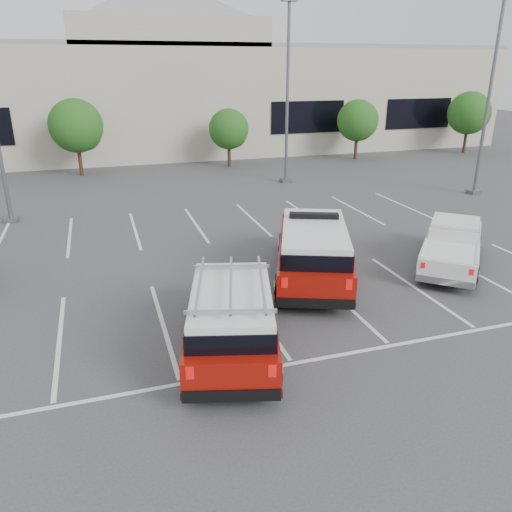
{
  "coord_description": "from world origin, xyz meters",
  "views": [
    {
      "loc": [
        -3.95,
        -12.38,
        6.71
      ],
      "look_at": [
        0.54,
        1.73,
        1.05
      ],
      "focal_mm": 35.0,
      "sensor_mm": 36.0,
      "label": 1
    }
  ],
  "objects_px": {
    "tree_far_right": "(469,115)",
    "tree_mid_left": "(78,128)",
    "tree_right": "(358,122)",
    "fire_chief_suv": "(313,254)",
    "tree_mid_right": "(230,130)",
    "convention_building": "(142,92)",
    "light_pole_mid": "(287,94)",
    "white_pickup": "(452,249)",
    "light_pole_right": "(489,97)",
    "ladder_suv": "(232,321)"
  },
  "relations": [
    {
      "from": "tree_far_right",
      "to": "tree_mid_left",
      "type": "bearing_deg",
      "value": 180.0
    },
    {
      "from": "tree_right",
      "to": "fire_chief_suv",
      "type": "height_order",
      "value": "tree_right"
    },
    {
      "from": "tree_mid_right",
      "to": "convention_building",
      "type": "bearing_deg",
      "value": 116.57
    },
    {
      "from": "convention_building",
      "to": "tree_mid_right",
      "type": "distance_m",
      "value": 11.2
    },
    {
      "from": "tree_far_right",
      "to": "light_pole_mid",
      "type": "bearing_deg",
      "value": -161.52
    },
    {
      "from": "fire_chief_suv",
      "to": "tree_mid_left",
      "type": "bearing_deg",
      "value": 132.06
    },
    {
      "from": "tree_mid_right",
      "to": "tree_right",
      "type": "distance_m",
      "value": 10.0
    },
    {
      "from": "light_pole_mid",
      "to": "white_pickup",
      "type": "xyz_separation_m",
      "value": [
        0.72,
        -14.64,
        -4.56
      ]
    },
    {
      "from": "tree_right",
      "to": "convention_building",
      "type": "bearing_deg",
      "value": 146.63
    },
    {
      "from": "light_pole_right",
      "to": "tree_mid_left",
      "type": "bearing_deg",
      "value": 150.05
    },
    {
      "from": "light_pole_mid",
      "to": "fire_chief_suv",
      "type": "xyz_separation_m",
      "value": [
        -4.47,
        -14.23,
        -4.31
      ]
    },
    {
      "from": "tree_far_right",
      "to": "light_pole_mid",
      "type": "relative_size",
      "value": 0.47
    },
    {
      "from": "light_pole_right",
      "to": "fire_chief_suv",
      "type": "bearing_deg",
      "value": -148.55
    },
    {
      "from": "light_pole_right",
      "to": "white_pickup",
      "type": "bearing_deg",
      "value": -133.77
    },
    {
      "from": "light_pole_mid",
      "to": "light_pole_right",
      "type": "height_order",
      "value": "same"
    },
    {
      "from": "tree_right",
      "to": "tree_far_right",
      "type": "distance_m",
      "value": 10.0
    },
    {
      "from": "tree_mid_right",
      "to": "light_pole_mid",
      "type": "xyz_separation_m",
      "value": [
        1.91,
        -6.05,
        2.68
      ]
    },
    {
      "from": "ladder_suv",
      "to": "fire_chief_suv",
      "type": "bearing_deg",
      "value": 58.82
    },
    {
      "from": "tree_right",
      "to": "light_pole_right",
      "type": "relative_size",
      "value": 0.43
    },
    {
      "from": "tree_mid_right",
      "to": "ladder_suv",
      "type": "relative_size",
      "value": 0.71
    },
    {
      "from": "convention_building",
      "to": "tree_mid_right",
      "type": "height_order",
      "value": "convention_building"
    },
    {
      "from": "tree_far_right",
      "to": "fire_chief_suv",
      "type": "distance_m",
      "value": 30.41
    },
    {
      "from": "tree_right",
      "to": "ladder_suv",
      "type": "height_order",
      "value": "tree_right"
    },
    {
      "from": "light_pole_right",
      "to": "tree_right",
      "type": "bearing_deg",
      "value": 94.31
    },
    {
      "from": "tree_mid_right",
      "to": "light_pole_right",
      "type": "distance_m",
      "value": 16.47
    },
    {
      "from": "tree_far_right",
      "to": "white_pickup",
      "type": "distance_m",
      "value": 27.12
    },
    {
      "from": "white_pickup",
      "to": "ladder_suv",
      "type": "bearing_deg",
      "value": -119.09
    },
    {
      "from": "tree_mid_left",
      "to": "tree_right",
      "type": "xyz_separation_m",
      "value": [
        20.0,
        -0.0,
        -0.27
      ]
    },
    {
      "from": "convention_building",
      "to": "tree_far_right",
      "type": "height_order",
      "value": "convention_building"
    },
    {
      "from": "tree_mid_left",
      "to": "tree_right",
      "type": "bearing_deg",
      "value": -0.0
    },
    {
      "from": "tree_far_right",
      "to": "ladder_suv",
      "type": "relative_size",
      "value": 0.87
    },
    {
      "from": "fire_chief_suv",
      "to": "ladder_suv",
      "type": "distance_m",
      "value": 5.17
    },
    {
      "from": "tree_right",
      "to": "white_pickup",
      "type": "height_order",
      "value": "tree_right"
    },
    {
      "from": "tree_mid_right",
      "to": "light_pole_mid",
      "type": "height_order",
      "value": "light_pole_mid"
    },
    {
      "from": "convention_building",
      "to": "tree_far_right",
      "type": "bearing_deg",
      "value": -21.51
    },
    {
      "from": "tree_mid_left",
      "to": "tree_far_right",
      "type": "xyz_separation_m",
      "value": [
        30.0,
        0.0,
        0.0
      ]
    },
    {
      "from": "convention_building",
      "to": "tree_right",
      "type": "distance_m",
      "value": 17.96
    },
    {
      "from": "white_pickup",
      "to": "ladder_suv",
      "type": "distance_m",
      "value": 9.47
    },
    {
      "from": "tree_right",
      "to": "ladder_suv",
      "type": "xyz_separation_m",
      "value": [
        -16.3,
        -23.84,
        -1.95
      ]
    },
    {
      "from": "convention_building",
      "to": "tree_mid_right",
      "type": "bearing_deg",
      "value": -63.43
    },
    {
      "from": "convention_building",
      "to": "white_pickup",
      "type": "distance_m",
      "value": 31.69
    },
    {
      "from": "tree_mid_right",
      "to": "tree_far_right",
      "type": "relative_size",
      "value": 0.82
    },
    {
      "from": "tree_mid_right",
      "to": "ladder_suv",
      "type": "height_order",
      "value": "tree_mid_right"
    },
    {
      "from": "tree_far_right",
      "to": "light_pole_right",
      "type": "height_order",
      "value": "light_pole_right"
    },
    {
      "from": "tree_mid_right",
      "to": "fire_chief_suv",
      "type": "bearing_deg",
      "value": -97.18
    },
    {
      "from": "tree_far_right",
      "to": "light_pole_right",
      "type": "bearing_deg",
      "value": -127.04
    },
    {
      "from": "tree_mid_left",
      "to": "tree_mid_right",
      "type": "bearing_deg",
      "value": -0.0
    },
    {
      "from": "tree_mid_left",
      "to": "ladder_suv",
      "type": "height_order",
      "value": "tree_mid_left"
    },
    {
      "from": "light_pole_mid",
      "to": "convention_building",
      "type": "bearing_deg",
      "value": 113.26
    },
    {
      "from": "tree_far_right",
      "to": "fire_chief_suv",
      "type": "bearing_deg",
      "value": -138.04
    }
  ]
}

